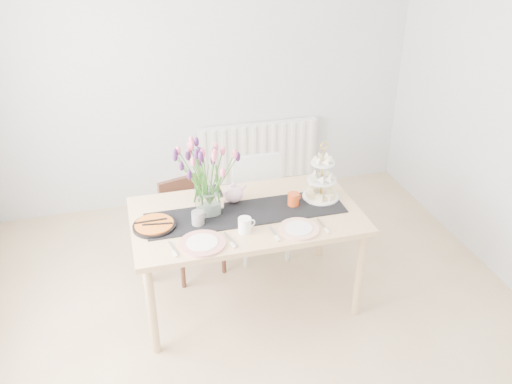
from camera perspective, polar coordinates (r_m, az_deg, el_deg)
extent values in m
plane|color=tan|center=(3.83, 1.72, -16.43)|extent=(4.50, 4.50, 0.00)
plane|color=#B6B8BB|center=(5.08, -5.53, 12.63)|extent=(4.00, 0.00, 4.00)
cube|color=white|center=(5.42, 0.22, 4.26)|extent=(1.20, 0.08, 0.60)
cube|color=tan|center=(3.81, -1.04, -2.54)|extent=(1.60, 0.90, 0.04)
cylinder|color=tan|center=(3.65, -10.90, -12.14)|extent=(0.06, 0.06, 0.71)
cylinder|color=tan|center=(3.95, 10.84, -8.48)|extent=(0.06, 0.06, 0.71)
cylinder|color=tan|center=(4.25, -11.90, -5.54)|extent=(0.06, 0.06, 0.71)
cylinder|color=tan|center=(4.51, 6.83, -2.86)|extent=(0.06, 0.06, 0.71)
cube|color=#3B1D15|center=(4.34, -6.74, -3.85)|extent=(0.47, 0.47, 0.04)
cube|color=#3B1D15|center=(4.37, -7.84, -0.62)|extent=(0.37, 0.14, 0.36)
cylinder|color=#3B1D15|center=(4.26, -7.73, -7.94)|extent=(0.04, 0.04, 0.36)
cylinder|color=#3B1D15|center=(4.38, -3.43, -6.51)|extent=(0.04, 0.04, 0.36)
cylinder|color=#3B1D15|center=(4.53, -9.64, -5.56)|extent=(0.04, 0.04, 0.36)
cylinder|color=#3B1D15|center=(4.65, -5.55, -4.29)|extent=(0.04, 0.04, 0.36)
cube|color=silver|center=(4.49, 0.60, -1.85)|extent=(0.42, 0.42, 0.04)
cube|color=silver|center=(4.54, 0.06, 1.66)|extent=(0.41, 0.05, 0.39)
cylinder|color=silver|center=(4.43, -1.12, -5.74)|extent=(0.04, 0.04, 0.40)
cylinder|color=silver|center=(4.50, 3.37, -5.12)|extent=(0.04, 0.04, 0.40)
cylinder|color=silver|center=(4.72, -2.06, -3.30)|extent=(0.04, 0.04, 0.40)
cylinder|color=silver|center=(4.79, 2.16, -2.77)|extent=(0.04, 0.04, 0.40)
cube|color=black|center=(3.80, -1.05, -2.23)|extent=(1.40, 0.35, 0.01)
cube|color=silver|center=(3.78, -4.96, -1.05)|extent=(0.17, 0.17, 0.17)
cylinder|color=gold|center=(3.93, 6.96, 1.87)|extent=(0.01, 0.01, 0.39)
cylinder|color=white|center=(4.01, 6.81, -0.46)|extent=(0.27, 0.27, 0.01)
cylinder|color=white|center=(3.95, 6.93, 1.29)|extent=(0.21, 0.21, 0.01)
cylinder|color=white|center=(3.89, 7.04, 3.04)|extent=(0.17, 0.17, 0.01)
cylinder|color=white|center=(4.14, 6.22, 1.10)|extent=(0.10, 0.10, 0.09)
cylinder|color=black|center=(3.70, -10.65, -3.54)|extent=(0.29, 0.29, 0.02)
cylinder|color=orange|center=(3.69, -10.67, -3.31)|extent=(0.26, 0.26, 0.01)
cylinder|color=gray|center=(3.67, -6.13, -2.78)|extent=(0.12, 0.12, 0.10)
cylinder|color=white|center=(3.58, -1.19, -3.51)|extent=(0.11, 0.11, 0.10)
cylinder|color=#CF4617|center=(3.88, 3.96, -0.80)|extent=(0.11, 0.11, 0.10)
cylinder|color=silver|center=(3.49, -5.67, -5.41)|extent=(0.36, 0.36, 0.02)
cylinder|color=white|center=(3.63, 4.53, -3.90)|extent=(0.29, 0.29, 0.01)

